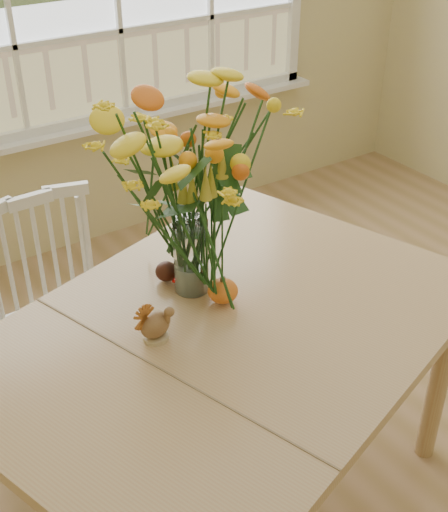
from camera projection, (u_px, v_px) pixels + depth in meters
floor at (416, 475)px, 2.52m from camera, size 4.00×4.50×0.01m
dining_table at (228, 348)px, 2.03m from camera, size 1.74×1.46×0.80m
windsor_chair at (56, 305)px, 2.54m from camera, size 0.43×0.42×0.91m
flower_vase at (189, 184)px, 1.94m from camera, size 0.50×0.50×0.60m
pumpkin at (223, 292)px, 2.06m from camera, size 0.09×0.09×0.07m
turkey_figurine at (155, 325)px, 1.90m from camera, size 0.10×0.08×0.12m
dark_gourd at (166, 272)px, 2.16m from camera, size 0.12×0.07×0.06m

